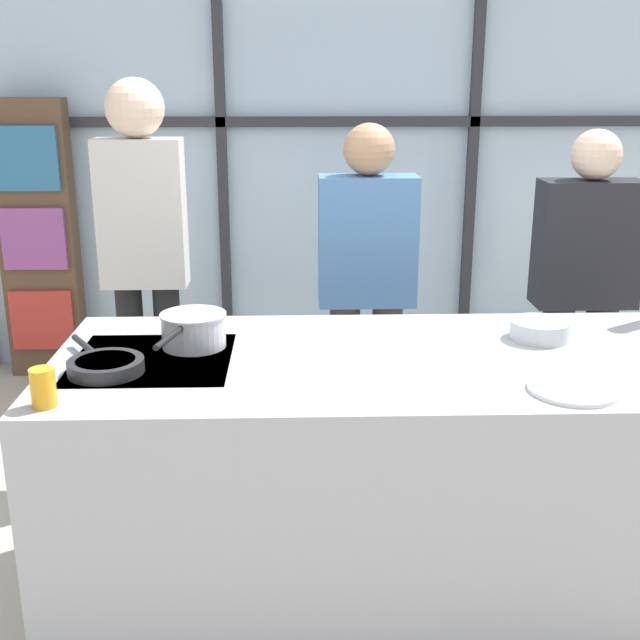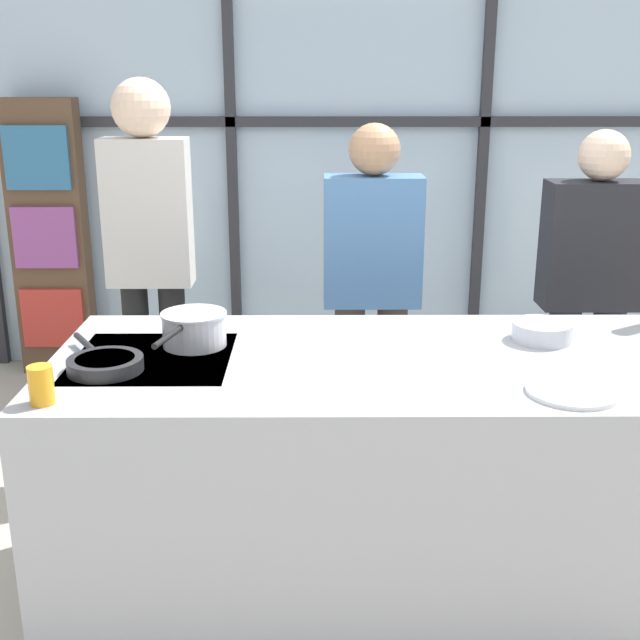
{
  "view_description": "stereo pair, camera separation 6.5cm",
  "coord_description": "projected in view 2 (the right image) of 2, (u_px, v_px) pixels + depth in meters",
  "views": [
    {
      "loc": [
        -0.32,
        -2.53,
        1.82
      ],
      "look_at": [
        -0.24,
        0.1,
        1.01
      ],
      "focal_mm": 45.0,
      "sensor_mm": 36.0,
      "label": 1
    },
    {
      "loc": [
        -0.25,
        -2.53,
        1.82
      ],
      "look_at": [
        -0.24,
        0.1,
        1.01
      ],
      "focal_mm": 45.0,
      "sensor_mm": 36.0,
      "label": 2
    }
  ],
  "objects": [
    {
      "name": "ground_plane",
      "position": [
        385.0,
        589.0,
        2.96
      ],
      "size": [
        18.0,
        18.0,
        0.0
      ],
      "primitive_type": "plane",
      "color": "#BCB29E"
    },
    {
      "name": "back_window_wall",
      "position": [
        357.0,
        144.0,
        4.92
      ],
      "size": [
        6.4,
        0.1,
        2.8
      ],
      "color": "silver",
      "rests_on": "ground_plane"
    },
    {
      "name": "bookshelf",
      "position": [
        50.0,
        240.0,
        4.9
      ],
      "size": [
        0.45,
        0.19,
        1.68
      ],
      "color": "brown",
      "rests_on": "ground_plane"
    },
    {
      "name": "demo_island",
      "position": [
        388.0,
        479.0,
        2.82
      ],
      "size": [
        2.29,
        0.98,
        0.91
      ],
      "color": "#A8AAB2",
      "rests_on": "ground_plane"
    },
    {
      "name": "spectator_far_left",
      "position": [
        150.0,
        248.0,
        3.59
      ],
      "size": [
        0.38,
        0.25,
        1.81
      ],
      "rotation": [
        0.0,
        0.0,
        3.14
      ],
      "color": "black",
      "rests_on": "ground_plane"
    },
    {
      "name": "spectator_center_left",
      "position": [
        372.0,
        281.0,
        3.64
      ],
      "size": [
        0.44,
        0.23,
        1.62
      ],
      "rotation": [
        0.0,
        0.0,
        3.14
      ],
      "color": "#47382D",
      "rests_on": "ground_plane"
    },
    {
      "name": "spectator_center_right",
      "position": [
        591.0,
        286.0,
        3.66
      ],
      "size": [
        0.46,
        0.22,
        1.59
      ],
      "rotation": [
        0.0,
        0.0,
        3.14
      ],
      "color": "#232838",
      "rests_on": "ground_plane"
    },
    {
      "name": "frying_pan",
      "position": [
        105.0,
        363.0,
        2.56
      ],
      "size": [
        0.3,
        0.39,
        0.04
      ],
      "color": "#232326",
      "rests_on": "demo_island"
    },
    {
      "name": "saucepan",
      "position": [
        194.0,
        328.0,
        2.78
      ],
      "size": [
        0.23,
        0.42,
        0.12
      ],
      "color": "silver",
      "rests_on": "demo_island"
    },
    {
      "name": "white_plate",
      "position": [
        572.0,
        391.0,
        2.38
      ],
      "size": [
        0.27,
        0.27,
        0.01
      ],
      "primitive_type": "cylinder",
      "color": "white",
      "rests_on": "demo_island"
    },
    {
      "name": "mixing_bowl",
      "position": [
        542.0,
        331.0,
        2.84
      ],
      "size": [
        0.21,
        0.21,
        0.07
      ],
      "color": "silver",
      "rests_on": "demo_island"
    },
    {
      "name": "juice_glass_near",
      "position": [
        41.0,
        385.0,
        2.29
      ],
      "size": [
        0.07,
        0.07,
        0.11
      ],
      "primitive_type": "cylinder",
      "color": "orange",
      "rests_on": "demo_island"
    }
  ]
}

